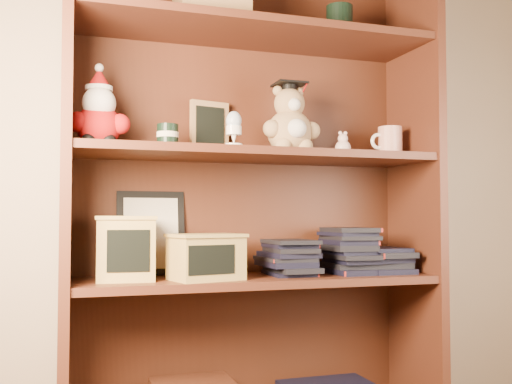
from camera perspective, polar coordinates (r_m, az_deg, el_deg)
bookcase at (r=1.97m, az=-0.53°, el=-1.26°), size 1.20×0.35×1.60m
shelf_lower at (r=1.93m, az=0.00°, el=-8.40°), size 1.14×0.33×0.02m
shelf_upper at (r=1.93m, az=0.00°, el=3.48°), size 1.14×0.33×0.02m
santa_plush at (r=1.85m, az=-14.74°, el=7.14°), size 0.18×0.13×0.26m
teachers_tin at (r=1.87m, az=-8.42°, el=5.28°), size 0.07×0.07×0.08m
chalkboard_plaque at (r=2.02m, az=-4.46°, el=6.03°), size 0.14×0.09×0.18m
egg_cup at (r=1.84m, az=-2.13°, el=6.09°), size 0.05×0.05×0.11m
grad_teddy_bear at (r=1.98m, az=3.28°, el=6.36°), size 0.20×0.17×0.24m
pink_figurine at (r=2.05m, az=8.28°, el=4.39°), size 0.05×0.05×0.08m
teacher_mug at (r=2.14m, az=12.59°, el=4.69°), size 0.12×0.08×0.10m
certificate_frame at (r=1.99m, az=-9.98°, el=-3.87°), size 0.22×0.06×0.27m
treats_box at (r=1.84m, az=-12.33°, el=-5.21°), size 0.19×0.19×0.19m
pencils_box at (r=1.81m, az=-4.77°, el=-6.14°), size 0.24×0.20×0.14m
book_stack_left at (r=1.96m, az=3.17°, el=-6.07°), size 0.14×0.20×0.13m
book_stack_mid at (r=2.05m, az=8.82°, el=-5.44°), size 0.14×0.20×0.16m
book_stack_right at (r=2.11m, az=11.94°, el=-6.42°), size 0.14×0.20×0.08m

